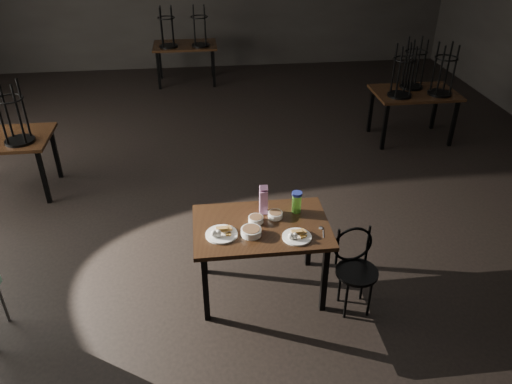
{
  "coord_description": "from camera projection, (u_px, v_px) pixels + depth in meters",
  "views": [
    {
      "loc": [
        -0.26,
        -4.69,
        3.28
      ],
      "look_at": [
        0.21,
        -0.73,
        0.85
      ],
      "focal_mm": 35.0,
      "sensor_mm": 36.0,
      "label": 1
    }
  ],
  "objects": [
    {
      "name": "bg_table_right",
      "position": [
        416.0,
        90.0,
        7.26
      ],
      "size": [
        1.2,
        0.8,
        1.48
      ],
      "color": "black",
      "rests_on": "ground"
    },
    {
      "name": "bowl_big",
      "position": [
        251.0,
        232.0,
        4.25
      ],
      "size": [
        0.18,
        0.18,
        0.06
      ],
      "color": "white",
      "rests_on": "main_table"
    },
    {
      "name": "plate_right",
      "position": [
        297.0,
        236.0,
        4.22
      ],
      "size": [
        0.25,
        0.25,
        0.08
      ],
      "color": "white",
      "rests_on": "main_table"
    },
    {
      "name": "juice_carton",
      "position": [
        264.0,
        200.0,
        4.49
      ],
      "size": [
        0.07,
        0.07,
        0.29
      ],
      "color": "#84186C",
      "rests_on": "main_table"
    },
    {
      "name": "plate_left",
      "position": [
        221.0,
        233.0,
        4.24
      ],
      "size": [
        0.28,
        0.28,
        0.09
      ],
      "color": "white",
      "rests_on": "main_table"
    },
    {
      "name": "main_table",
      "position": [
        261.0,
        232.0,
        4.43
      ],
      "size": [
        1.2,
        0.8,
        0.75
      ],
      "color": "black",
      "rests_on": "ground"
    },
    {
      "name": "bg_table_far",
      "position": [
        185.0,
        45.0,
        9.49
      ],
      "size": [
        1.2,
        0.8,
        1.48
      ],
      "color": "black",
      "rests_on": "ground"
    },
    {
      "name": "spoon",
      "position": [
        321.0,
        229.0,
        4.33
      ],
      "size": [
        0.04,
        0.17,
        0.01
      ],
      "color": "silver",
      "rests_on": "main_table"
    },
    {
      "name": "bentwood_chair",
      "position": [
        355.0,
        264.0,
        4.38
      ],
      "size": [
        0.38,
        0.37,
        0.79
      ],
      "rotation": [
        0.0,
        0.0,
        0.07
      ],
      "color": "black",
      "rests_on": "ground"
    },
    {
      "name": "room",
      "position": [
        217.0,
        12.0,
        4.5
      ],
      "size": [
        12.0,
        12.04,
        3.22
      ],
      "color": "black",
      "rests_on": "ground"
    },
    {
      "name": "bowl_near",
      "position": [
        256.0,
        219.0,
        4.41
      ],
      "size": [
        0.13,
        0.13,
        0.05
      ],
      "color": "white",
      "rests_on": "main_table"
    },
    {
      "name": "bowl_far",
      "position": [
        275.0,
        215.0,
        4.48
      ],
      "size": [
        0.13,
        0.13,
        0.05
      ],
      "color": "white",
      "rests_on": "main_table"
    },
    {
      "name": "water_bottle",
      "position": [
        297.0,
        202.0,
        4.52
      ],
      "size": [
        0.1,
        0.1,
        0.2
      ],
      "color": "#6DD73F",
      "rests_on": "main_table"
    }
  ]
}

